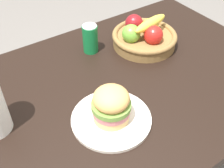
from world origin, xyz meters
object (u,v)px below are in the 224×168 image
plate (111,119)px  sandwich (111,105)px  soda_can (90,39)px  fruit_basket (144,36)px

plate → sandwich: 0.07m
plate → soda_can: 0.42m
plate → sandwich: sandwich is taller
sandwich → soda_can: (0.15, 0.39, -0.01)m
plate → fruit_basket: (0.37, 0.29, 0.04)m
sandwich → soda_can: sandwich is taller
sandwich → fruit_basket: 0.48m
fruit_basket → plate: bearing=-142.0°
plate → soda_can: (0.15, 0.39, 0.06)m
plate → sandwich: (0.00, 0.00, 0.07)m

